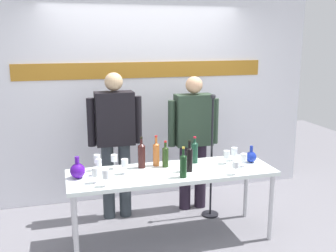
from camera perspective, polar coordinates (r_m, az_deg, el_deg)
name	(u,v)px	position (r m, az deg, el deg)	size (l,w,h in m)	color
ground_plane	(172,239)	(4.36, 0.55, -16.03)	(10.00, 10.00, 0.00)	slate
back_wall	(144,84)	(5.15, -3.55, 6.03)	(4.59, 0.11, 3.00)	white
display_table	(172,177)	(4.07, 0.57, -7.36)	(2.12, 0.67, 0.76)	white
decanter_blue_left	(78,170)	(3.92, -12.98, -6.29)	(0.15, 0.15, 0.22)	#481295
decanter_blue_right	(251,156)	(4.40, 11.95, -4.35)	(0.12, 0.12, 0.19)	#172C9B
presenter_left	(115,136)	(4.55, -7.65, -1.46)	(0.62, 0.22, 1.72)	#30383E
presenter_right	(193,134)	(4.78, 3.70, -1.21)	(0.64, 0.22, 1.65)	black
wine_bottle_0	(195,151)	(4.28, 3.88, -3.69)	(0.07, 0.07, 0.29)	#143A28
wine_bottle_1	(142,155)	(4.11, -3.86, -4.18)	(0.08, 0.08, 0.33)	#351615
wine_bottle_2	(183,165)	(3.83, 2.23, -5.63)	(0.07, 0.07, 0.31)	black
wine_bottle_3	(165,156)	(4.14, -0.38, -4.33)	(0.07, 0.07, 0.28)	#223A14
wine_bottle_4	(189,158)	(4.00, 3.10, -4.68)	(0.07, 0.07, 0.33)	black
wine_bottle_5	(156,153)	(4.17, -1.73, -3.95)	(0.07, 0.07, 0.33)	#C8672D
wine_glass_left_0	(125,163)	(3.95, -6.30, -5.39)	(0.07, 0.07, 0.16)	white
wine_glass_left_1	(95,172)	(3.75, -10.51, -6.62)	(0.07, 0.07, 0.15)	white
wine_glass_left_2	(97,159)	(4.09, -10.24, -4.75)	(0.07, 0.07, 0.17)	white
wine_glass_left_3	(99,164)	(3.95, -10.02, -5.42)	(0.06, 0.06, 0.16)	white
wine_glass_left_4	(106,175)	(3.65, -9.03, -6.97)	(0.07, 0.07, 0.16)	white
wine_glass_left_5	(114,158)	(4.11, -7.82, -4.66)	(0.07, 0.07, 0.15)	white
wine_glass_right_0	(244,157)	(4.22, 10.94, -4.51)	(0.07, 0.07, 0.14)	white
wine_glass_right_1	(227,155)	(4.29, 8.51, -4.12)	(0.07, 0.07, 0.15)	white
wine_glass_right_2	(234,152)	(4.41, 9.57, -3.70)	(0.07, 0.07, 0.15)	white
wine_glass_right_3	(236,165)	(3.97, 9.77, -5.59)	(0.07, 0.07, 0.14)	white
microphone_stand	(211,177)	(4.71, 6.26, -7.31)	(0.20, 0.20, 1.48)	black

